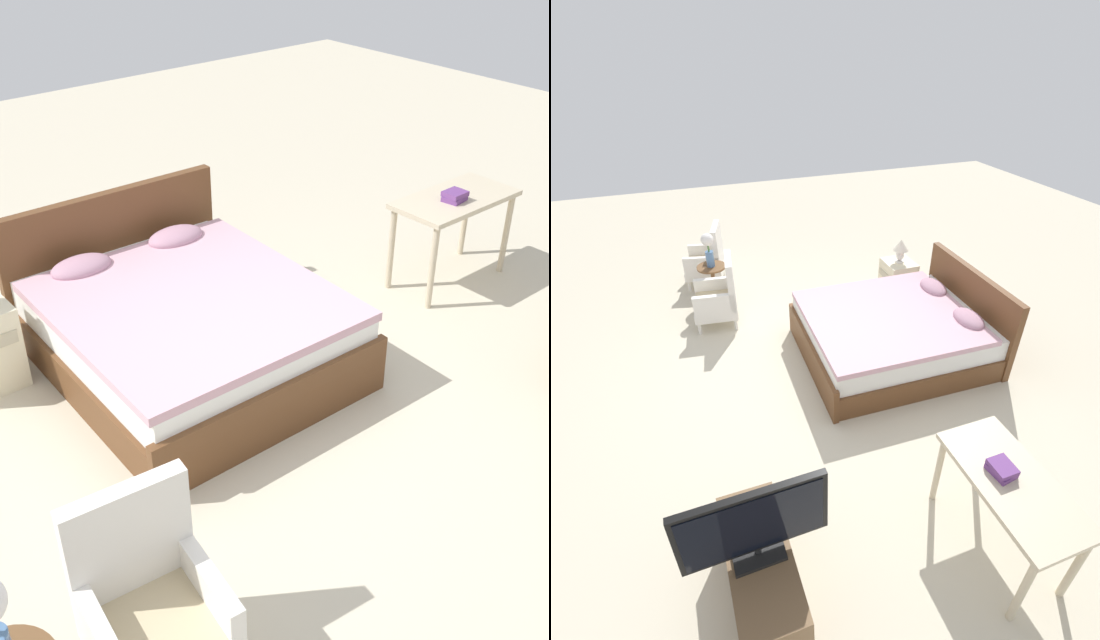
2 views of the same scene
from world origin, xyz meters
The scene contains 5 objects.
ground_plane centered at (0.00, 0.00, 0.00)m, with size 16.00×16.00×0.00m, color beige.
bed centered at (-0.04, 0.95, 0.30)m, with size 1.80×2.11×0.96m.
armchair_by_window_right centered at (-1.44, -0.89, 0.37)m, with size 0.60×0.60×0.92m.
vanity_desk centered at (2.29, 0.55, 0.62)m, with size 1.04×0.52×0.73m.
book_stack centered at (2.22, 0.51, 0.77)m, with size 0.19×0.16×0.08m.
Camera 1 is at (-2.32, -2.73, 3.04)m, focal length 42.00 mm.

